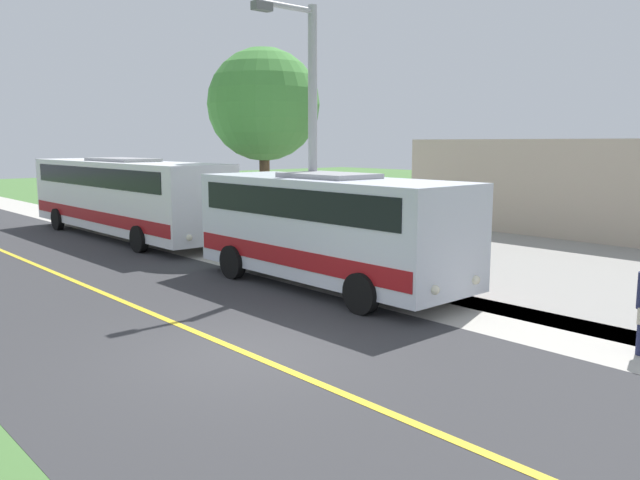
{
  "coord_description": "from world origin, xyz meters",
  "views": [
    {
      "loc": [
        6.09,
        8.77,
        3.61
      ],
      "look_at": [
        -3.5,
        -1.92,
        1.4
      ],
      "focal_mm": 35.67,
      "sensor_mm": 36.0,
      "label": 1
    }
  ],
  "objects_px": {
    "shuttle_bus_front": "(328,225)",
    "street_light_pole": "(309,130)",
    "tree_curbside": "(264,105)",
    "transit_bus_rear": "(124,194)"
  },
  "relations": [
    {
      "from": "shuttle_bus_front",
      "to": "street_light_pole",
      "type": "height_order",
      "value": "street_light_pole"
    },
    {
      "from": "shuttle_bus_front",
      "to": "street_light_pole",
      "type": "xyz_separation_m",
      "value": [
        -0.3,
        -1.09,
        2.35
      ]
    },
    {
      "from": "street_light_pole",
      "to": "tree_curbside",
      "type": "bearing_deg",
      "value": -115.57
    },
    {
      "from": "transit_bus_rear",
      "to": "street_light_pole",
      "type": "height_order",
      "value": "street_light_pole"
    },
    {
      "from": "transit_bus_rear",
      "to": "tree_curbside",
      "type": "height_order",
      "value": "tree_curbside"
    },
    {
      "from": "transit_bus_rear",
      "to": "tree_curbside",
      "type": "xyz_separation_m",
      "value": [
        -2.85,
        5.19,
        3.22
      ]
    },
    {
      "from": "street_light_pole",
      "to": "tree_curbside",
      "type": "distance_m",
      "value": 5.96
    },
    {
      "from": "shuttle_bus_front",
      "to": "street_light_pole",
      "type": "bearing_deg",
      "value": -105.21
    },
    {
      "from": "tree_curbside",
      "to": "transit_bus_rear",
      "type": "bearing_deg",
      "value": -61.19
    },
    {
      "from": "tree_curbside",
      "to": "shuttle_bus_front",
      "type": "bearing_deg",
      "value": 66.09
    }
  ]
}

